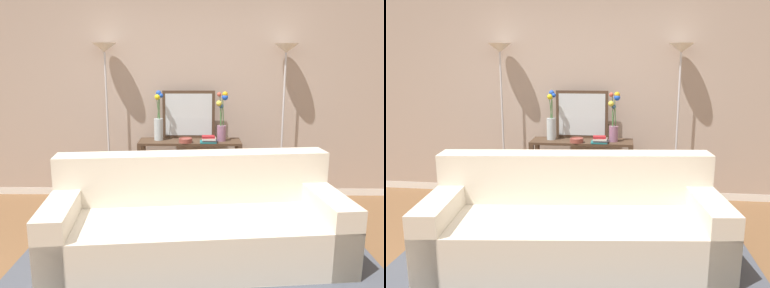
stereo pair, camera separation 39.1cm
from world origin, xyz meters
The scene contains 12 objects.
back_wall centered at (0.00, 2.27, 1.38)m, with size 12.00×0.15×2.76m.
area_rug centered at (0.21, 0.41, 0.01)m, with size 3.11×1.72×0.01m.
couch centered at (0.21, 0.58, 0.31)m, with size 2.57×1.23×0.88m.
console_table centered at (0.13, 1.91, 0.54)m, with size 1.20×0.37×0.78m.
floor_lamp_left centered at (-0.86, 2.01, 1.50)m, with size 0.28×0.28×1.91m.
floor_lamp_right centered at (1.24, 2.01, 1.49)m, with size 0.28×0.28×1.90m.
wall_mirror centered at (0.11, 2.06, 1.07)m, with size 0.63×0.02×0.58m.
vase_tall_flowers centered at (-0.24, 1.93, 0.98)m, with size 0.11×0.13×0.58m.
vase_short_flowers centered at (0.50, 1.89, 1.03)m, with size 0.14×0.11×0.58m.
fruit_bowl centered at (0.08, 1.79, 0.81)m, with size 0.16×0.16×0.05m.
book_stack centered at (0.35, 1.79, 0.82)m, with size 0.20×0.14×0.08m.
book_row_under_console centered at (-0.22, 1.91, 0.05)m, with size 0.29×0.18×0.12m.
Camera 2 is at (0.60, -2.59, 1.71)m, focal length 36.52 mm.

